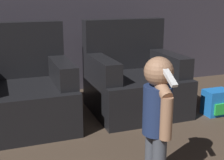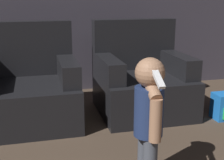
% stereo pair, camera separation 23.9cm
% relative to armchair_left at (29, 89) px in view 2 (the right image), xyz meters
% --- Properties ---
extents(armchair_left, '(0.88, 0.84, 0.92)m').
position_rel_armchair_left_xyz_m(armchair_left, '(0.00, 0.00, 0.00)').
color(armchair_left, black).
rests_on(armchair_left, ground_plane).
extents(armchair_right, '(0.88, 0.84, 0.92)m').
position_rel_armchair_left_xyz_m(armchair_right, '(1.11, -0.00, 0.00)').
color(armchair_right, black).
rests_on(armchair_right, ground_plane).
extents(person_toddler, '(0.18, 0.32, 0.81)m').
position_rel_armchair_left_xyz_m(person_toddler, '(0.72, -1.24, 0.17)').
color(person_toddler, '#474C56').
rests_on(person_toddler, ground_plane).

